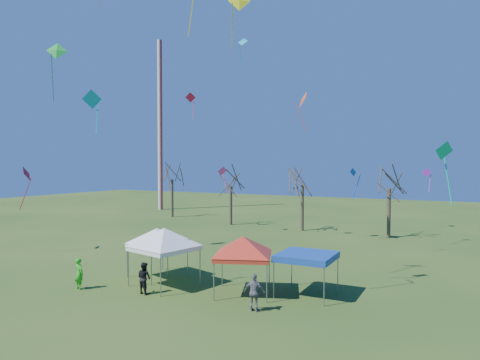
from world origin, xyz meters
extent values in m
plane|color=#294917|center=(0.00, 0.00, 0.00)|extent=(140.00, 140.00, 0.00)
cylinder|color=silver|center=(-28.00, 34.00, 12.50)|extent=(0.70, 0.70, 25.00)
cylinder|color=#3D2D21|center=(-20.85, 27.38, 2.39)|extent=(0.32, 0.32, 4.78)
cylinder|color=#3D2D21|center=(-10.77, 24.65, 2.14)|extent=(0.32, 0.32, 4.28)
cylinder|color=#3D2D21|center=(-2.37, 24.38, 2.32)|extent=(0.32, 0.32, 4.64)
cylinder|color=#3D2D21|center=(6.03, 24.04, 2.24)|extent=(0.32, 0.32, 4.49)
cylinder|color=gray|center=(-5.34, 2.44, 0.90)|extent=(0.05, 0.05, 1.79)
cylinder|color=gray|center=(-4.62, 4.84, 0.90)|extent=(0.05, 0.05, 1.79)
cylinder|color=gray|center=(-2.94, 1.72, 0.90)|extent=(0.05, 0.05, 1.79)
cylinder|color=gray|center=(-2.22, 4.12, 0.90)|extent=(0.05, 0.05, 1.79)
cube|color=white|center=(-3.78, 3.28, 1.90)|extent=(3.35, 3.35, 0.22)
pyramid|color=white|center=(-3.78, 3.28, 2.90)|extent=(3.64, 3.64, 0.90)
cylinder|color=gray|center=(-3.95, 1.02, 0.98)|extent=(0.06, 0.06, 1.96)
cylinder|color=gray|center=(-3.35, 3.70, 0.98)|extent=(0.06, 0.06, 1.96)
cylinder|color=gray|center=(-1.27, 0.42, 0.98)|extent=(0.06, 0.06, 1.96)
cylinder|color=gray|center=(-0.67, 3.10, 0.98)|extent=(0.06, 0.06, 1.96)
cube|color=white|center=(-2.31, 2.06, 2.08)|extent=(3.51, 3.51, 0.24)
pyramid|color=white|center=(-2.31, 2.06, 3.18)|extent=(4.06, 4.06, 0.98)
cylinder|color=gray|center=(1.45, 1.09, 0.92)|extent=(0.06, 0.06, 1.84)
cylinder|color=gray|center=(0.51, 3.49, 0.92)|extent=(0.06, 0.06, 1.84)
cylinder|color=gray|center=(3.85, 2.03, 0.92)|extent=(0.06, 0.06, 1.84)
cylinder|color=gray|center=(2.91, 4.43, 0.92)|extent=(0.06, 0.06, 1.84)
cube|color=red|center=(2.18, 2.76, 1.95)|extent=(3.58, 3.58, 0.22)
pyramid|color=red|center=(2.18, 2.76, 2.98)|extent=(3.63, 3.63, 0.92)
cylinder|color=gray|center=(3.88, 2.79, 0.91)|extent=(0.05, 0.05, 1.81)
cylinder|color=gray|center=(3.84, 5.33, 0.91)|extent=(0.05, 0.05, 1.81)
cylinder|color=gray|center=(6.42, 2.82, 0.91)|extent=(0.05, 0.05, 1.81)
cylinder|color=gray|center=(6.39, 5.36, 0.91)|extent=(0.05, 0.05, 1.81)
cube|color=navy|center=(5.13, 4.07, 1.92)|extent=(2.76, 2.76, 0.22)
cube|color=navy|center=(5.13, 4.07, 2.09)|extent=(2.76, 2.76, 0.11)
imported|color=green|center=(-5.92, -0.58, 0.83)|extent=(0.68, 0.52, 1.66)
imported|color=black|center=(-2.33, 0.42, 0.81)|extent=(0.86, 0.71, 1.62)
imported|color=slate|center=(3.85, 0.69, 0.85)|extent=(1.06, 0.58, 1.71)
cone|color=red|center=(-14.11, 21.77, 13.89)|extent=(1.21, 0.93, 1.09)
cube|color=red|center=(-13.86, 21.90, 12.62)|extent=(0.32, 0.56, 1.99)
cone|color=red|center=(-16.88, 4.30, 6.00)|extent=(1.27, 1.39, 1.18)
cube|color=red|center=(-16.62, 3.95, 4.48)|extent=(0.75, 0.58, 2.42)
cube|color=yellow|center=(1.86, -1.20, 13.62)|extent=(0.41, 0.31, 3.13)
cone|color=#FE38B2|center=(-10.71, 22.64, 6.00)|extent=(1.10, 1.33, 1.04)
cube|color=#FE38B2|center=(-10.54, 23.00, 4.66)|extent=(0.77, 0.40, 2.13)
cone|color=#0C9BBC|center=(-4.33, -1.04, 9.90)|extent=(1.01, 0.85, 0.95)
cube|color=#0C9BBC|center=(-4.13, -0.91, 8.91)|extent=(0.32, 0.44, 1.51)
cone|color=green|center=(-13.60, 4.42, 14.74)|extent=(1.57, 1.50, 1.33)
cube|color=green|center=(-13.83, 4.23, 12.78)|extent=(0.45, 0.52, 3.21)
cone|color=#0B9EB1|center=(-3.53, 13.66, 16.37)|extent=(0.86, 0.57, 0.73)
cube|color=#0B9EB1|center=(-3.77, 13.66, 15.34)|extent=(0.04, 0.51, 1.64)
cone|color=#0BAE91|center=(11.31, 4.45, 7.26)|extent=(1.01, 0.98, 0.88)
cube|color=#0BAE91|center=(11.50, 4.63, 5.93)|extent=(0.41, 0.44, 2.21)
cone|color=blue|center=(3.47, 21.14, 6.00)|extent=(0.77, 0.64, 0.78)
cube|color=blue|center=(3.81, 20.90, 4.71)|extent=(0.54, 0.73, 2.21)
cone|color=#EB4716|center=(0.33, 16.73, 11.94)|extent=(1.43, 1.65, 1.41)
cube|color=#EB4716|center=(0.10, 17.09, 10.47)|extent=(0.77, 0.52, 2.22)
cone|color=#F4F419|center=(2.70, 1.38, 14.31)|extent=(1.10, 0.87, 1.04)
cube|color=#F4F419|center=(2.42, 1.21, 13.13)|extent=(0.40, 0.61, 1.85)
cone|color=purple|center=(9.29, 22.14, 6.00)|extent=(0.75, 0.29, 0.73)
cube|color=purple|center=(9.53, 22.10, 5.10)|extent=(0.12, 0.53, 1.45)
camera|label=1|loc=(12.22, -16.48, 6.61)|focal=32.00mm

